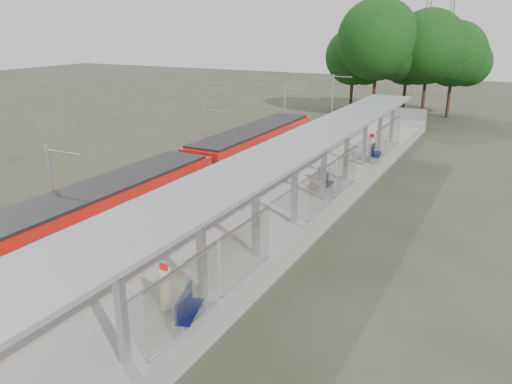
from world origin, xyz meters
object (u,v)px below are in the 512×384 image
(bench_near, at_px, (187,308))
(info_pillar_far, at_px, (371,147))
(bench_far, at_px, (375,153))
(litter_bin, at_px, (322,174))
(train, at_px, (195,178))
(info_pillar_near, at_px, (165,289))
(bench_mid, at_px, (326,183))

(bench_near, bearing_deg, info_pillar_far, 73.65)
(bench_far, distance_m, info_pillar_far, 1.03)
(bench_far, relative_size, litter_bin, 1.83)
(train, relative_size, info_pillar_near, 16.52)
(train, height_order, bench_mid, train)
(bench_near, height_order, bench_mid, bench_near)
(bench_far, bearing_deg, litter_bin, -112.35)
(bench_mid, bearing_deg, train, -148.34)
(bench_far, bearing_deg, info_pillar_near, -100.74)
(bench_far, relative_size, info_pillar_near, 1.06)
(bench_near, height_order, info_pillar_near, info_pillar_near)
(bench_far, bearing_deg, info_pillar_far, 113.29)
(info_pillar_near, xyz_separation_m, info_pillar_far, (0.68, 23.30, 0.04))
(bench_mid, xyz_separation_m, info_pillar_near, (-0.45, -14.47, 0.21))
(bench_mid, bearing_deg, info_pillar_near, -94.41)
(train, bearing_deg, litter_bin, 48.21)
(litter_bin, bearing_deg, info_pillar_near, -88.49)
(info_pillar_near, relative_size, info_pillar_far, 0.95)
(litter_bin, bearing_deg, train, -131.79)
(info_pillar_near, height_order, litter_bin, info_pillar_near)
(info_pillar_far, xyz_separation_m, litter_bin, (-1.11, -7.10, -0.28))
(bench_far, relative_size, info_pillar_far, 1.01)
(bench_mid, xyz_separation_m, litter_bin, (-0.88, 1.73, -0.03))
(info_pillar_far, bearing_deg, litter_bin, -88.69)
(train, relative_size, bench_near, 16.30)
(info_pillar_far, bearing_deg, bench_far, -48.88)
(train, bearing_deg, bench_near, -56.88)
(bench_near, xyz_separation_m, info_pillar_far, (-0.54, 23.76, 0.18))
(bench_mid, distance_m, bench_far, 7.99)
(train, xyz_separation_m, bench_far, (6.96, 12.19, -0.43))
(bench_mid, height_order, litter_bin, bench_mid)
(bench_far, distance_m, litter_bin, 6.44)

